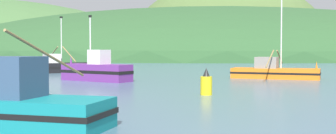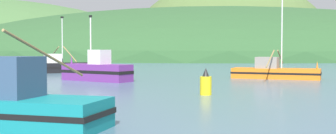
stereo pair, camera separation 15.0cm
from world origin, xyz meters
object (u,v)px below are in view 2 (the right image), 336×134
object	(u,v)px
fishing_boat_orange	(274,71)
channel_buoy	(206,84)
fishing_boat_black	(60,66)
fishing_boat_purple	(97,71)

from	to	relation	value
fishing_boat_orange	channel_buoy	bearing A→B (deg)	-96.42
fishing_boat_black	channel_buoy	world-z (taller)	fishing_boat_black
fishing_boat_black	channel_buoy	xyz separation A→B (m)	(14.57, -24.48, -0.07)
fishing_boat_orange	channel_buoy	size ratio (longest dim) A/B	6.47
fishing_boat_orange	fishing_boat_black	bearing A→B (deg)	177.77
fishing_boat_purple	fishing_boat_orange	world-z (taller)	fishing_boat_orange
fishing_boat_black	fishing_boat_purple	bearing A→B (deg)	-90.85
fishing_boat_purple	fishing_boat_orange	size ratio (longest dim) A/B	0.64
fishing_boat_orange	fishing_boat_black	size ratio (longest dim) A/B	0.85
fishing_boat_orange	fishing_boat_purple	bearing A→B (deg)	-147.86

